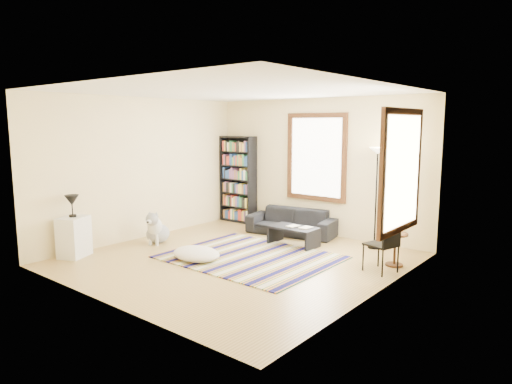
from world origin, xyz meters
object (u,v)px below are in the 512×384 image
Objects in this scene: folding_chair at (381,245)px; coffee_table at (294,236)px; floor_cushion at (196,254)px; side_table at (395,249)px; bookshelf at (238,179)px; sofa at (292,222)px; floor_lamp at (376,198)px; dog at (158,227)px; white_cabinet at (74,237)px.

coffee_table is at bearing -176.62° from folding_chair.
folding_chair reaches higher than floor_cushion.
side_table is 0.46m from folding_chair.
bookshelf is 4.39m from side_table.
sofa is at bearing 85.31° from floor_cushion.
dog is at bearing -145.84° from floor_lamp.
side_table is at bearing -48.21° from floor_lamp.
coffee_table is 2.61m from dog.
white_cabinet is (-4.50, -3.00, 0.08)m from side_table.
sofa is at bearing 36.69° from white_cabinet.
folding_chair is (1.92, -0.43, 0.25)m from coffee_table.
side_table reaches higher than floor_cushion.
floor_lamp is at bearing 10.55° from dog.
bookshelf is 2.86× the size of white_cabinet.
bookshelf is at bearing 160.91° from sofa.
floor_lamp is 3.00× the size of dog.
floor_lamp is at bearing 134.28° from folding_chair.
coffee_table is 1.05× the size of folding_chair.
floor_cushion is 3.27m from side_table.
bookshelf is at bearing 61.02° from white_cabinet.
bookshelf is 1.08× the size of floor_lamp.
white_cabinet is at bearing -128.23° from dog.
sofa is 0.88m from coffee_table.
folding_chair is at bearing 5.02° from white_cabinet.
side_table is (1.97, 0.00, 0.09)m from coffee_table.
coffee_table is at bearing -23.38° from bookshelf.
bookshelf is at bearing 118.48° from floor_cushion.
folding_chair is (2.46, -1.13, 0.16)m from sofa.
dog reaches higher than sofa.
coffee_table is (2.25, -0.97, -0.82)m from bookshelf.
bookshelf reaches higher than sofa.
coffee_table is 1.98m from side_table.
side_table is 0.63× the size of folding_chair.
floor_lamp reaches higher than white_cabinet.
side_table is (0.71, -0.80, -0.66)m from floor_lamp.
dog reaches higher than side_table.
bookshelf is 3.23× the size of dog.
dog is (-1.60, -2.20, 0.04)m from sofa.
floor_lamp reaches higher than folding_chair.
floor_cushion is at bearing -61.52° from bookshelf.
sofa is 0.91× the size of bookshelf.
sofa is 1.91m from floor_lamp.
sofa is 2.07× the size of floor_cushion.
side_table reaches higher than sofa.
folding_chair is 1.39× the size of dog.
side_table is at bearing 8.72° from white_cabinet.
white_cabinet is at bearing -93.98° from bookshelf.
floor_cushion is at bearing -36.21° from dog.
white_cabinet is 1.13× the size of dog.
floor_lamp is 1.48m from folding_chair.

